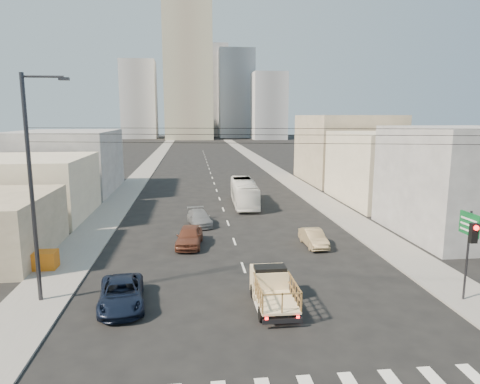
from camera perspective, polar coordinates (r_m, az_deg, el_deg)
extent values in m
plane|color=black|center=(21.44, 3.15, -17.36)|extent=(420.00, 420.00, 0.00)
cube|color=slate|center=(89.69, -11.89, 3.59)|extent=(3.50, 180.00, 0.12)
cube|color=slate|center=(90.54, 3.11, 3.85)|extent=(3.50, 180.00, 0.12)
cube|color=silver|center=(23.20, 2.30, -15.10)|extent=(0.15, 2.00, 0.01)
cube|color=silver|center=(28.69, 0.45, -10.03)|extent=(0.15, 2.00, 0.01)
cube|color=silver|center=(34.35, -0.76, -6.61)|extent=(0.15, 2.00, 0.01)
cube|color=silver|center=(40.11, -1.62, -4.16)|extent=(0.15, 2.00, 0.01)
cube|color=silver|center=(45.94, -2.26, -2.32)|extent=(0.15, 2.00, 0.01)
cube|color=silver|center=(51.80, -2.75, -0.91)|extent=(0.15, 2.00, 0.01)
cube|color=silver|center=(57.69, -3.14, 0.23)|extent=(0.15, 2.00, 0.01)
cube|color=silver|center=(63.60, -3.46, 1.15)|extent=(0.15, 2.00, 0.01)
cube|color=silver|center=(69.53, -3.72, 1.91)|extent=(0.15, 2.00, 0.01)
cube|color=silver|center=(75.46, -3.95, 2.55)|extent=(0.15, 2.00, 0.01)
cube|color=silver|center=(81.41, -4.14, 3.10)|extent=(0.15, 2.00, 0.01)
cube|color=silver|center=(87.36, -4.30, 3.58)|extent=(0.15, 2.00, 0.01)
cube|color=silver|center=(93.32, -4.45, 3.99)|extent=(0.15, 2.00, 0.01)
cube|color=silver|center=(99.29, -4.57, 4.36)|extent=(0.15, 2.00, 0.01)
cube|color=silver|center=(105.26, -4.69, 4.68)|extent=(0.15, 2.00, 0.01)
cube|color=silver|center=(111.23, -4.79, 4.97)|extent=(0.15, 2.00, 0.01)
cube|color=silver|center=(117.21, -4.88, 5.23)|extent=(0.15, 2.00, 0.01)
cube|color=silver|center=(123.18, -4.96, 5.46)|extent=(0.15, 2.00, 0.01)
cube|color=beige|center=(22.27, 4.82, -14.28)|extent=(1.90, 3.00, 0.12)
cube|color=beige|center=(23.98, 3.88, -11.79)|extent=(1.90, 1.60, 1.50)
cube|color=black|center=(23.53, 4.01, -10.66)|extent=(1.70, 0.90, 0.70)
cube|color=#2D2D33|center=(21.03, 5.66, -16.74)|extent=(1.90, 0.12, 0.22)
cube|color=#FF0C0C|center=(20.83, 3.57, -16.53)|extent=(0.15, 0.05, 0.12)
cube|color=#FF0C0C|center=(21.12, 7.74, -16.21)|extent=(0.15, 0.05, 0.12)
cylinder|color=black|center=(24.16, 1.78, -13.06)|extent=(0.25, 0.76, 0.76)
cylinder|color=black|center=(24.44, 5.83, -12.83)|extent=(0.25, 0.76, 0.76)
cylinder|color=black|center=(21.64, 2.88, -15.95)|extent=(0.25, 0.76, 0.76)
cylinder|color=black|center=(21.96, 7.43, -15.62)|extent=(0.25, 0.76, 0.76)
imported|color=black|center=(23.86, -15.52, -12.95)|extent=(2.86, 5.17, 1.37)
imported|color=white|center=(47.93, 0.56, -0.06)|extent=(2.69, 10.29, 2.85)
imported|color=brown|center=(33.22, -6.76, -5.87)|extent=(2.30, 4.74, 1.56)
imported|color=#967E58|center=(33.53, 9.78, -6.05)|extent=(1.48, 3.93, 1.28)
imported|color=gray|center=(39.48, -5.44, -3.44)|extent=(2.54, 4.82, 1.33)
cube|color=black|center=(19.38, 28.69, -4.83)|extent=(0.28, 0.22, 0.80)
sphere|color=#FF0C0C|center=(19.21, 28.99, -4.21)|extent=(0.20, 0.20, 0.20)
cylinder|color=#2D2D33|center=(25.95, 28.03, -7.65)|extent=(0.12, 0.12, 5.00)
cube|color=#0C5926|center=(25.47, 28.27, -3.78)|extent=(0.08, 1.60, 1.20)
cube|color=white|center=(25.38, 28.21, -3.24)|extent=(0.02, 1.30, 0.10)
cube|color=white|center=(25.44, 28.15, -3.90)|extent=(0.02, 1.30, 0.10)
cube|color=white|center=(25.51, 28.09, -4.56)|extent=(0.02, 1.30, 0.10)
cylinder|color=#2D2D33|center=(24.50, -26.03, -0.05)|extent=(0.22, 0.22, 12.00)
cylinder|color=#2D2D33|center=(23.95, -24.81, 13.80)|extent=(2.00, 0.12, 0.12)
cube|color=#2D2D33|center=(23.65, -22.43, 13.77)|extent=(0.50, 0.25, 0.15)
cylinder|color=black|center=(20.51, 2.70, 8.47)|extent=(23.01, 5.02, 0.02)
cylinder|color=black|center=(20.52, 2.70, 7.63)|extent=(23.01, 5.02, 0.02)
cylinder|color=black|center=(20.54, 2.69, 6.52)|extent=(23.01, 5.02, 0.02)
cube|color=#CE6613|center=(30.91, -24.79, -8.90)|extent=(1.80, 1.20, 0.38)
cube|color=#CE6613|center=(30.80, -24.84, -8.23)|extent=(1.80, 1.20, 0.38)
cube|color=#CE6613|center=(30.69, -24.89, -7.55)|extent=(1.80, 1.20, 0.38)
cube|color=gray|center=(39.96, 27.47, 1.22)|extent=(10.00, 12.00, 9.00)
cube|color=beige|center=(52.32, 19.39, 3.07)|extent=(11.00, 14.00, 8.00)
cube|color=gray|center=(67.09, 13.90, 5.63)|extent=(12.00, 16.00, 10.00)
cube|color=beige|center=(46.07, -26.37, 0.45)|extent=(11.00, 12.00, 6.00)
cube|color=gray|center=(60.27, -22.12, 3.76)|extent=(12.00, 16.00, 8.00)
cube|color=tan|center=(189.81, -6.94, 16.11)|extent=(20.00, 20.00, 60.00)
cube|color=gray|center=(205.10, -0.53, 12.92)|extent=(16.00, 16.00, 40.00)
cube|color=gray|center=(200.17, -13.28, 11.87)|extent=(15.00, 15.00, 34.00)
cube|color=gray|center=(219.27, -4.16, 13.24)|extent=(18.00, 18.00, 44.00)
cube|color=gray|center=(186.77, 3.86, 11.34)|extent=(14.00, 14.00, 28.00)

